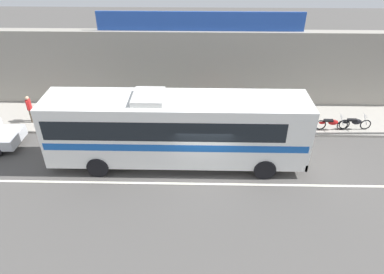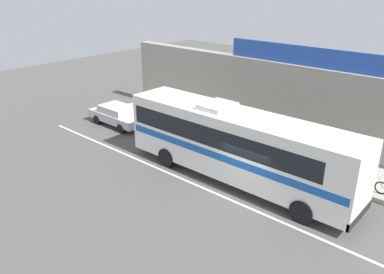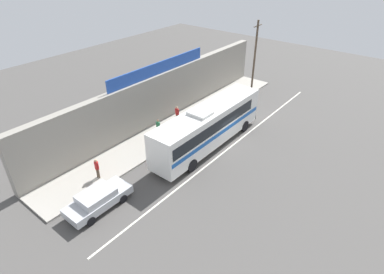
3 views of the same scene
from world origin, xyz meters
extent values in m
plane|color=#4F4C49|center=(0.00, 0.00, 0.00)|extent=(70.00, 70.00, 0.00)
cube|color=#A8A399|center=(0.00, 5.20, 0.07)|extent=(30.00, 3.60, 0.14)
cube|color=gray|center=(0.00, 7.35, 2.40)|extent=(30.00, 0.70, 4.80)
cube|color=#234CAD|center=(-0.24, 7.35, 5.35)|extent=(12.13, 0.12, 1.10)
cube|color=silver|center=(0.00, -0.80, 0.00)|extent=(30.00, 0.14, 0.01)
cube|color=white|center=(-1.32, 0.88, 1.99)|extent=(12.31, 2.45, 3.10)
cube|color=black|center=(-1.81, 0.88, 2.54)|extent=(10.84, 2.47, 0.96)
cube|color=#1956B2|center=(-1.32, 0.88, 1.69)|extent=(12.07, 2.47, 0.36)
cube|color=black|center=(4.81, 0.88, 2.44)|extent=(0.04, 2.21, 1.40)
cube|color=black|center=(4.80, 0.88, 0.62)|extent=(0.12, 2.45, 0.36)
cube|color=silver|center=(-2.55, 0.88, 3.66)|extent=(1.40, 1.72, 0.24)
cylinder|color=black|center=(2.87, 2.01, 0.52)|extent=(1.04, 0.32, 1.04)
cylinder|color=black|center=(2.87, -0.26, 0.52)|extent=(1.04, 0.32, 1.04)
cylinder|color=black|center=(-5.01, 2.01, 0.52)|extent=(1.04, 0.32, 1.04)
cylinder|color=black|center=(-5.01, -0.26, 0.52)|extent=(1.04, 0.32, 1.04)
cube|color=#B7BABF|center=(-12.00, 2.02, 0.61)|extent=(4.48, 1.80, 0.56)
cube|color=#B7BABF|center=(-12.10, 2.02, 1.13)|extent=(2.33, 1.62, 0.48)
cube|color=black|center=(-11.24, 2.02, 1.09)|extent=(0.21, 1.52, 0.34)
cylinder|color=black|center=(-10.70, 2.87, 0.31)|extent=(0.62, 0.20, 0.62)
cylinder|color=black|center=(-10.70, 1.17, 0.31)|extent=(0.62, 0.20, 0.62)
cylinder|color=black|center=(-13.30, 2.87, 0.31)|extent=(0.62, 0.20, 0.62)
cylinder|color=black|center=(-13.30, 1.17, 0.31)|extent=(0.62, 0.20, 0.62)
torus|color=black|center=(4.68, 4.09, 0.45)|extent=(0.62, 0.06, 0.62)
torus|color=black|center=(3.34, 4.09, 0.45)|extent=(0.62, 0.06, 0.62)
cylinder|color=silver|center=(4.60, 4.09, 0.75)|extent=(0.34, 0.04, 0.65)
cylinder|color=silver|center=(4.50, 4.09, 1.07)|extent=(0.03, 0.56, 0.03)
ellipsoid|color=#237F38|center=(4.08, 4.09, 0.63)|extent=(0.56, 0.22, 0.34)
cube|color=black|center=(3.77, 4.09, 0.75)|extent=(0.52, 0.20, 0.10)
ellipsoid|color=#237F38|center=(3.40, 4.09, 0.59)|extent=(0.36, 0.14, 0.16)
cylinder|color=navy|center=(-3.01, 5.27, 0.55)|extent=(0.13, 0.13, 0.82)
cylinder|color=navy|center=(-3.01, 5.09, 0.55)|extent=(0.13, 0.13, 0.82)
cylinder|color=#2D7A4C|center=(-3.01, 5.18, 1.27)|extent=(0.30, 0.30, 0.62)
sphere|color=#A37556|center=(-3.01, 5.18, 1.72)|extent=(0.22, 0.22, 0.22)
cylinder|color=#2D7A4C|center=(-3.01, 5.38, 1.30)|extent=(0.08, 0.08, 0.57)
cylinder|color=#2D7A4C|center=(-3.01, 4.98, 1.30)|extent=(0.08, 0.08, 0.57)
cylinder|color=brown|center=(-10.16, 4.61, 0.54)|extent=(0.13, 0.13, 0.81)
cylinder|color=brown|center=(-10.16, 4.43, 0.54)|extent=(0.13, 0.13, 0.81)
cylinder|color=red|center=(-10.16, 4.52, 1.25)|extent=(0.30, 0.30, 0.61)
sphere|color=tan|center=(-10.16, 4.52, 1.69)|extent=(0.22, 0.22, 0.22)
cylinder|color=red|center=(-10.16, 4.72, 1.28)|extent=(0.08, 0.08, 0.56)
cylinder|color=red|center=(-10.16, 4.32, 1.28)|extent=(0.08, 0.08, 0.56)
cylinder|color=brown|center=(0.06, 5.71, 0.55)|extent=(0.13, 0.13, 0.82)
cylinder|color=brown|center=(0.06, 5.53, 0.55)|extent=(0.13, 0.13, 0.82)
cylinder|color=red|center=(0.06, 5.62, 1.26)|extent=(0.30, 0.30, 0.61)
sphere|color=tan|center=(0.06, 5.62, 1.71)|extent=(0.22, 0.22, 0.22)
cylinder|color=red|center=(0.06, 5.82, 1.29)|extent=(0.08, 0.08, 0.56)
cylinder|color=red|center=(0.06, 5.42, 1.29)|extent=(0.08, 0.08, 0.56)
camera|label=1|loc=(-0.26, -13.27, 10.68)|focal=32.59mm
camera|label=2|loc=(8.53, -13.53, 9.48)|focal=36.35mm
camera|label=3|loc=(-20.41, -12.63, 15.11)|focal=29.74mm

